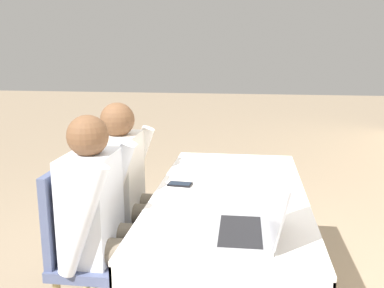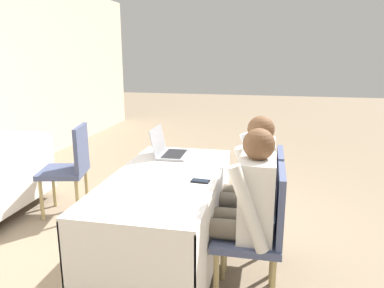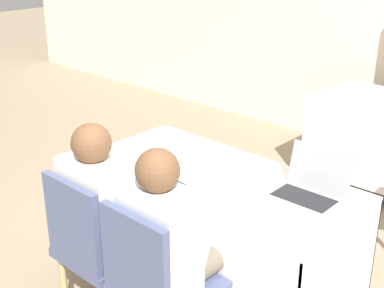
% 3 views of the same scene
% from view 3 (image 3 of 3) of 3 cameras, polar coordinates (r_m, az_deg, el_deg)
% --- Properties ---
extents(ground_plane, '(24.00, 24.00, 0.00)m').
position_cam_3_polar(ground_plane, '(3.42, 2.37, -14.87)').
color(ground_plane, gray).
extents(conference_table_near, '(1.62, 0.78, 0.76)m').
position_cam_3_polar(conference_table_near, '(3.12, 2.53, -6.46)').
color(conference_table_near, white).
rests_on(conference_table_near, ground_plane).
extents(laptop, '(0.35, 0.30, 0.25)m').
position_cam_3_polar(laptop, '(2.82, 12.32, -4.83)').
color(laptop, '#99999E').
rests_on(laptop, conference_table_near).
extents(cell_phone, '(0.09, 0.14, 0.01)m').
position_cam_3_polar(cell_phone, '(2.89, -2.09, -4.55)').
color(cell_phone, black).
rests_on(cell_phone, conference_table_near).
extents(paper_beside_laptop, '(0.28, 0.34, 0.00)m').
position_cam_3_polar(paper_beside_laptop, '(3.09, 5.14, -2.88)').
color(paper_beside_laptop, white).
rests_on(paper_beside_laptop, conference_table_near).
extents(paper_centre_table, '(0.22, 0.31, 0.00)m').
position_cam_3_polar(paper_centre_table, '(2.76, 13.19, -6.61)').
color(paper_centre_table, white).
rests_on(paper_centre_table, conference_table_near).
extents(chair_near_left, '(0.44, 0.44, 0.92)m').
position_cam_3_polar(chair_near_left, '(2.88, -10.32, -10.58)').
color(chair_near_left, tan).
rests_on(chair_near_left, ground_plane).
extents(chair_near_right, '(0.44, 0.44, 0.92)m').
position_cam_3_polar(chair_near_right, '(2.58, -3.83, -14.53)').
color(chair_near_right, tan).
rests_on(chair_near_right, ground_plane).
extents(person_checkered_shirt, '(0.50, 0.52, 1.18)m').
position_cam_3_polar(person_checkered_shirt, '(2.85, -8.86, -7.11)').
color(person_checkered_shirt, '#665B4C').
rests_on(person_checkered_shirt, ground_plane).
extents(person_white_shirt, '(0.50, 0.52, 1.18)m').
position_cam_3_polar(person_white_shirt, '(2.55, -2.19, -10.65)').
color(person_white_shirt, '#665B4C').
rests_on(person_white_shirt, ground_plane).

